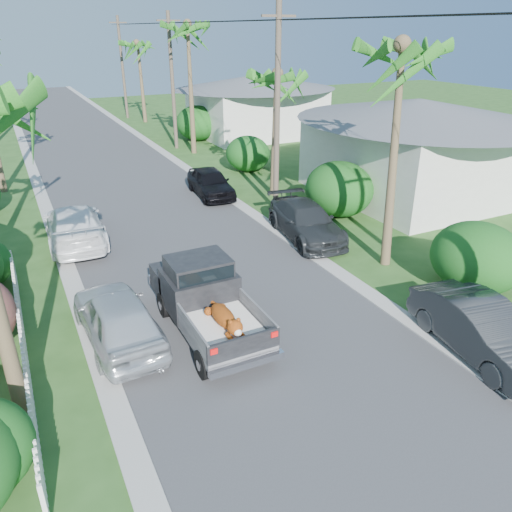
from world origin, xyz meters
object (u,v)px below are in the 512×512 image
palm_r_a (407,46)px  house_right_far (256,108)px  palm_r_c (187,25)px  utility_pole_b (277,111)px  palm_r_b (276,74)px  house_right_near (414,152)px  utility_pole_d (123,67)px  parked_car_ln (117,318)px  utility_pole_c (172,81)px  pickup_truck (203,295)px  palm_r_d (138,43)px  parked_car_rf (211,183)px  parked_car_rn (482,330)px  parked_car_lf (74,225)px  parked_car_rm (306,222)px

palm_r_a → house_right_far: 25.48m
palm_r_c → utility_pole_b: size_ratio=1.04×
palm_r_b → house_right_near: size_ratio=0.80×
house_right_near → utility_pole_d: bearing=103.4°
house_right_near → utility_pole_b: (-7.40, 1.00, 2.38)m
parked_car_ln → utility_pole_c: 24.93m
pickup_truck → parked_car_ln: bearing=173.0°
house_right_far → pickup_truck: bearing=-119.5°
palm_r_b → house_right_near: palm_r_b is taller
palm_r_d → utility_pole_d: utility_pole_d is taller
palm_r_c → house_right_far: bearing=30.5°
palm_r_d → utility_pole_c: size_ratio=0.89×
parked_car_rf → house_right_far: house_right_far is taller
parked_car_rf → palm_r_a: bearing=-71.1°
parked_car_rn → parked_car_ln: parked_car_ln is taller
parked_car_rf → utility_pole_b: size_ratio=0.46×
parked_car_lf → house_right_near: 16.69m
utility_pole_b → parked_car_rf: bearing=121.1°
parked_car_rn → palm_r_a: 8.90m
palm_r_b → palm_r_d: palm_r_d is taller
parked_car_rn → parked_car_rm: parked_car_rn is taller
parked_car_ln → palm_r_c: size_ratio=0.47×
house_right_far → utility_pole_c: (-7.40, -2.00, 2.48)m
palm_r_b → house_right_far: palm_r_b is taller
palm_r_d → house_right_far: 12.79m
palm_r_d → utility_pole_c: utility_pole_c is taller
pickup_truck → utility_pole_c: (6.81, 23.15, 3.59)m
palm_r_c → palm_r_d: palm_r_c is taller
utility_pole_d → utility_pole_c: bearing=-90.0°
parked_car_rm → parked_car_lf: bearing=164.8°
palm_r_a → house_right_near: (6.70, 6.00, -5.20)m
palm_r_b → utility_pole_b: 2.61m
parked_car_lf → house_right_far: 23.83m
utility_pole_c → pickup_truck: bearing=-106.4°
pickup_truck → utility_pole_c: bearing=73.6°
parked_car_ln → palm_r_b: size_ratio=0.62×
parked_car_lf → utility_pole_d: 31.66m
palm_r_b → house_right_far: (6.40, 15.00, -3.83)m
parked_car_ln → parked_car_lf: (0.00, 7.81, 0.01)m
utility_pole_d → pickup_truck: bearing=-100.1°
parked_car_rf → palm_r_c: bearing=79.2°
house_right_near → utility_pole_c: 17.79m
parked_car_rf → parked_car_rm: bearing=-74.5°
parked_car_ln → parked_car_lf: bearing=-92.7°
parked_car_rm → palm_r_c: bearing=93.7°
parked_car_lf → palm_r_b: bearing=-166.0°
parked_car_ln → utility_pole_d: (9.20, 37.85, 3.84)m
palm_r_d → utility_pole_d: (-0.90, 3.00, -2.14)m
house_right_near → utility_pole_d: (-7.40, 31.00, 2.38)m
palm_r_a → palm_r_c: bearing=90.3°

